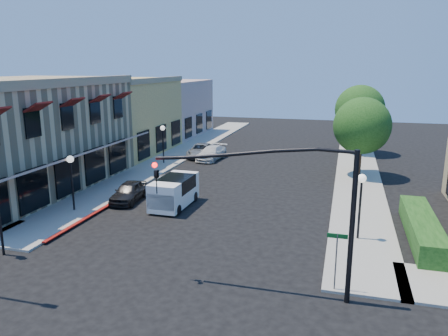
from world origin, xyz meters
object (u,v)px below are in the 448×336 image
(street_tree_a, at_px, (362,126))
(street_name_sign, at_px, (336,253))
(lamppost_right_near, at_px, (361,190))
(lamppost_right_far, at_px, (357,140))
(parked_car_b, at_px, (166,184))
(signal_mast_arm, at_px, (295,197))
(white_van, at_px, (174,190))
(parked_car_a, at_px, (129,192))
(parked_car_c, at_px, (211,153))
(lamppost_left_far, at_px, (163,135))
(street_tree_b, at_px, (360,109))
(lamppost_left_near, at_px, (71,169))
(parked_car_d, at_px, (201,150))

(street_tree_a, distance_m, street_name_sign, 20.00)
(lamppost_right_near, relative_size, lamppost_right_far, 1.00)
(parked_car_b, bearing_deg, lamppost_right_far, 35.69)
(signal_mast_arm, distance_m, lamppost_right_far, 22.70)
(white_van, xyz_separation_m, parked_car_a, (-3.36, 0.30, -0.43))
(street_name_sign, xyz_separation_m, white_van, (-10.34, 8.39, -0.61))
(white_van, height_order, parked_car_b, white_van)
(lamppost_right_near, relative_size, parked_car_c, 0.79)
(lamppost_right_near, xyz_separation_m, lamppost_right_far, (0.00, 16.00, 0.00))
(parked_car_a, distance_m, parked_car_b, 3.30)
(signal_mast_arm, xyz_separation_m, lamppost_left_far, (-14.36, 20.50, -1.35))
(lamppost_right_near, distance_m, parked_car_b, 14.70)
(street_tree_b, bearing_deg, lamppost_right_far, -92.15)
(street_name_sign, height_order, parked_car_c, street_name_sign)
(street_name_sign, relative_size, parked_car_a, 0.64)
(street_tree_b, distance_m, lamppost_right_near, 24.07)
(lamppost_left_near, bearing_deg, lamppost_right_near, 0.00)
(lamppost_left_near, distance_m, parked_car_a, 4.24)
(signal_mast_arm, height_order, parked_car_c, signal_mast_arm)
(parked_car_c, bearing_deg, lamppost_right_near, -45.70)
(lamppost_right_far, height_order, parked_car_a, lamppost_right_far)
(white_van, height_order, parked_car_d, white_van)
(parked_car_d, bearing_deg, street_name_sign, -65.84)
(lamppost_left_far, height_order, lamppost_right_far, same)
(lamppost_left_near, bearing_deg, parked_car_a, 51.48)
(street_tree_b, xyz_separation_m, parked_car_b, (-13.60, -18.13, -4.01))
(parked_car_c, bearing_deg, lamppost_right_far, 1.96)
(parked_car_a, bearing_deg, street_tree_a, 31.66)
(lamppost_left_near, bearing_deg, street_tree_a, 38.98)
(street_tree_b, xyz_separation_m, lamppost_right_near, (-0.30, -24.00, -1.81))
(street_name_sign, bearing_deg, parked_car_c, 118.35)
(lamppost_left_near, xyz_separation_m, lamppost_left_far, (0.00, 14.00, 0.00))
(white_van, bearing_deg, street_tree_a, 44.43)
(street_tree_b, bearing_deg, lamppost_left_near, -125.79)
(parked_car_c, bearing_deg, street_tree_a, -6.18)
(street_tree_b, distance_m, white_van, 24.61)
(signal_mast_arm, relative_size, lamppost_right_near, 2.24)
(parked_car_b, relative_size, parked_car_d, 0.69)
(white_van, bearing_deg, parked_car_d, 102.32)
(white_van, height_order, parked_car_c, white_van)
(lamppost_right_near, bearing_deg, parked_car_a, 168.88)
(street_tree_a, relative_size, lamppost_right_far, 1.82)
(white_van, distance_m, parked_car_c, 14.55)
(lamppost_left_near, bearing_deg, street_name_sign, -19.93)
(lamppost_right_far, bearing_deg, lamppost_left_far, -173.29)
(street_name_sign, xyz_separation_m, lamppost_right_far, (1.00, 21.80, 1.04))
(street_tree_a, height_order, parked_car_c, street_tree_a)
(street_tree_b, height_order, lamppost_right_far, street_tree_b)
(lamppost_right_far, distance_m, parked_car_d, 14.98)
(white_van, height_order, parked_car_a, white_van)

